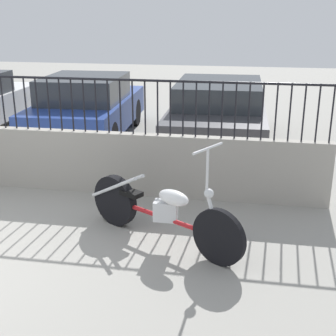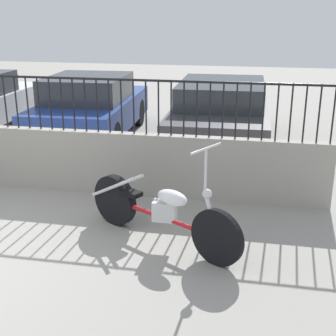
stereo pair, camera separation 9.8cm
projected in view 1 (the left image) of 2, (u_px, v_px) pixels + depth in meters
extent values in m
cube|color=#9E998E|center=(20.00, 158.00, 7.44)|extent=(9.53, 0.18, 0.96)
cylinder|color=black|center=(3.00, 102.00, 7.18)|extent=(0.02, 0.02, 0.81)
cylinder|color=black|center=(14.00, 102.00, 7.15)|extent=(0.02, 0.02, 0.81)
cylinder|color=black|center=(26.00, 103.00, 7.12)|extent=(0.02, 0.02, 0.81)
cylinder|color=black|center=(37.00, 103.00, 7.09)|extent=(0.02, 0.02, 0.81)
cylinder|color=black|center=(49.00, 104.00, 7.06)|extent=(0.02, 0.02, 0.81)
cylinder|color=black|center=(60.00, 104.00, 7.03)|extent=(0.02, 0.02, 0.81)
cylinder|color=black|center=(72.00, 105.00, 7.00)|extent=(0.02, 0.02, 0.81)
cylinder|color=black|center=(84.00, 105.00, 6.96)|extent=(0.02, 0.02, 0.81)
cylinder|color=black|center=(96.00, 105.00, 6.93)|extent=(0.02, 0.02, 0.81)
cylinder|color=black|center=(108.00, 106.00, 6.90)|extent=(0.02, 0.02, 0.81)
cylinder|color=black|center=(120.00, 106.00, 6.87)|extent=(0.02, 0.02, 0.81)
cylinder|color=black|center=(133.00, 107.00, 6.84)|extent=(0.02, 0.02, 0.81)
cylinder|color=black|center=(145.00, 107.00, 6.81)|extent=(0.02, 0.02, 0.81)
cylinder|color=black|center=(158.00, 108.00, 6.78)|extent=(0.02, 0.02, 0.81)
cylinder|color=black|center=(170.00, 108.00, 6.75)|extent=(0.02, 0.02, 0.81)
cylinder|color=black|center=(183.00, 109.00, 6.71)|extent=(0.02, 0.02, 0.81)
cylinder|color=black|center=(196.00, 109.00, 6.68)|extent=(0.02, 0.02, 0.81)
cylinder|color=black|center=(209.00, 109.00, 6.65)|extent=(0.02, 0.02, 0.81)
cylinder|color=black|center=(222.00, 110.00, 6.62)|extent=(0.02, 0.02, 0.81)
cylinder|color=black|center=(235.00, 110.00, 6.59)|extent=(0.02, 0.02, 0.81)
cylinder|color=black|center=(249.00, 111.00, 6.56)|extent=(0.02, 0.02, 0.81)
cylinder|color=black|center=(262.00, 111.00, 6.53)|extent=(0.02, 0.02, 0.81)
cylinder|color=black|center=(276.00, 112.00, 6.49)|extent=(0.02, 0.02, 0.81)
cylinder|color=black|center=(290.00, 112.00, 6.46)|extent=(0.02, 0.02, 0.81)
cylinder|color=black|center=(304.00, 113.00, 6.43)|extent=(0.02, 0.02, 0.81)
cylinder|color=black|center=(318.00, 113.00, 6.40)|extent=(0.02, 0.02, 0.81)
cylinder|color=black|center=(332.00, 114.00, 6.37)|extent=(0.02, 0.02, 0.81)
cylinder|color=black|center=(11.00, 77.00, 7.03)|extent=(9.53, 0.04, 0.04)
cylinder|color=black|center=(219.00, 237.00, 5.16)|extent=(0.62, 0.39, 0.67)
cylinder|color=black|center=(115.00, 200.00, 6.14)|extent=(0.65, 0.44, 0.68)
cylinder|color=#AD191E|center=(162.00, 217.00, 5.65)|extent=(1.34, 0.79, 0.06)
cube|color=silver|center=(166.00, 211.00, 5.59)|extent=(0.28, 0.18, 0.24)
ellipsoid|color=white|center=(174.00, 198.00, 5.45)|extent=(0.46, 0.38, 0.18)
cube|color=black|center=(131.00, 193.00, 5.90)|extent=(0.32, 0.28, 0.06)
cylinder|color=silver|center=(213.00, 214.00, 5.13)|extent=(0.21, 0.15, 0.51)
sphere|color=silver|center=(209.00, 194.00, 5.09)|extent=(0.11, 0.11, 0.11)
cylinder|color=silver|center=(207.00, 170.00, 5.03)|extent=(0.03, 0.03, 0.49)
cylinder|color=silver|center=(208.00, 148.00, 4.95)|extent=(0.28, 0.47, 0.03)
cylinder|color=silver|center=(113.00, 187.00, 5.99)|extent=(0.73, 0.44, 0.46)
cylinder|color=silver|center=(121.00, 184.00, 6.09)|extent=(0.73, 0.44, 0.46)
cylinder|color=black|center=(27.00, 108.00, 11.96)|extent=(0.13, 0.64, 0.64)
cylinder|color=black|center=(70.00, 111.00, 11.65)|extent=(0.14, 0.64, 0.64)
cylinder|color=black|center=(136.00, 112.00, 11.45)|extent=(0.14, 0.64, 0.64)
cylinder|color=black|center=(31.00, 135.00, 9.37)|extent=(0.14, 0.64, 0.64)
cylinder|color=black|center=(112.00, 138.00, 9.16)|extent=(0.14, 0.64, 0.64)
cube|color=navy|center=(88.00, 113.00, 10.33)|extent=(1.97, 4.01, 0.62)
cube|color=#2D3338|center=(84.00, 88.00, 9.97)|extent=(1.69, 1.96, 0.52)
cylinder|color=black|center=(186.00, 115.00, 11.15)|extent=(0.12, 0.64, 0.64)
cylinder|color=black|center=(258.00, 118.00, 10.90)|extent=(0.12, 0.64, 0.64)
cylinder|color=black|center=(167.00, 148.00, 8.52)|extent=(0.12, 0.64, 0.64)
cylinder|color=black|center=(262.00, 152.00, 8.27)|extent=(0.12, 0.64, 0.64)
cube|color=#38383D|center=(219.00, 118.00, 9.62)|extent=(1.91, 4.57, 0.70)
cube|color=#2D3338|center=(219.00, 93.00, 9.23)|extent=(1.67, 2.21, 0.44)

